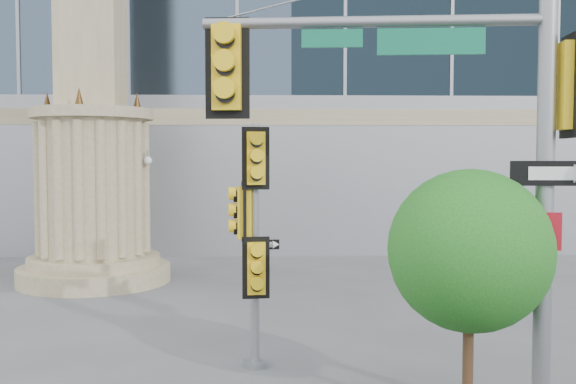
{
  "coord_description": "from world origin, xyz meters",
  "views": [
    {
      "loc": [
        -0.87,
        -9.97,
        3.66
      ],
      "look_at": [
        -0.5,
        2.0,
        3.03
      ],
      "focal_mm": 40.0,
      "sensor_mm": 36.0,
      "label": 1
    }
  ],
  "objects": [
    {
      "name": "secondary_signal_pole",
      "position": [
        -1.14,
        1.02,
        2.5
      ],
      "size": [
        0.76,
        0.56,
        4.26
      ],
      "rotation": [
        0.0,
        0.0,
        0.12
      ],
      "color": "slate",
      "rests_on": "ground"
    },
    {
      "name": "monument",
      "position": [
        -6.0,
        9.0,
        5.52
      ],
      "size": [
        4.4,
        4.4,
        16.6
      ],
      "color": "#998968",
      "rests_on": "ground"
    },
    {
      "name": "street_tree",
      "position": [
        1.9,
        -1.43,
        2.32
      ],
      "size": [
        2.26,
        2.21,
        3.52
      ],
      "color": "#998968",
      "rests_on": "ground"
    },
    {
      "name": "main_signal_pole",
      "position": [
        1.66,
        -1.39,
        4.09
      ],
      "size": [
        5.1,
        0.93,
        6.6
      ],
      "rotation": [
        0.0,
        0.0,
        -0.09
      ],
      "color": "slate",
      "rests_on": "ground"
    }
  ]
}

